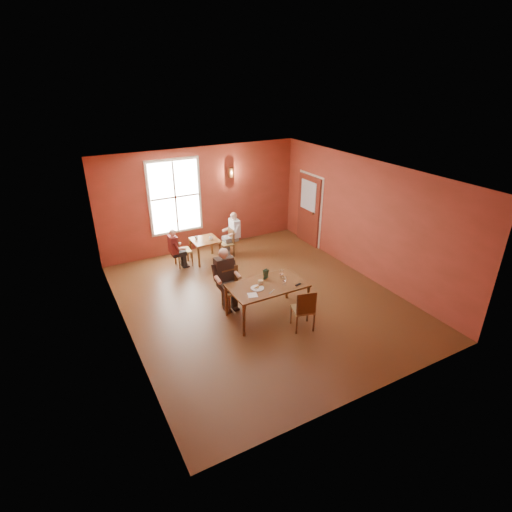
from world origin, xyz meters
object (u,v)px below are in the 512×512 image
chair_diner_main (233,289)px  diner_white (227,236)px  diner_main (234,282)px  chair_empty (303,308)px  second_table (206,250)px  diner_maroon (182,247)px  main_table (267,300)px  chair_diner_white (226,243)px  chair_diner_maroon (183,250)px

chair_diner_main → diner_white: (1.05, 2.60, 0.12)m
diner_main → chair_empty: diner_main is taller
chair_diner_main → second_table: 2.63m
diner_maroon → main_table: bearing=13.9°
chair_diner_white → chair_empty: bearing=178.5°
chair_diner_main → chair_empty: bearing=123.6°
diner_white → chair_diner_main: bearing=158.0°
chair_diner_main → chair_diner_maroon: size_ratio=1.05×
chair_diner_white → chair_diner_maroon: bearing=90.0°
chair_diner_main → second_table: chair_diner_main is taller
main_table → chair_diner_maroon: (-0.78, 3.25, 0.07)m
main_table → diner_white: 3.31m
second_table → chair_diner_maroon: chair_diner_maroon is taller
diner_white → main_table: bearing=170.4°
diner_white → diner_maroon: 1.36m
chair_diner_main → diner_maroon: diner_maroon is taller
second_table → diner_white: (0.68, 0.00, 0.29)m
chair_diner_maroon → diner_main: bearing=6.0°
diner_main → diner_maroon: 2.65m
main_table → diner_white: bearing=80.4°
diner_maroon → diner_main: bearing=6.7°
main_table → second_table: size_ratio=2.28×
main_table → diner_white: diner_white is taller
chair_empty → chair_diner_white: (0.10, 3.99, -0.06)m
second_table → chair_diner_main: bearing=-98.1°
chair_diner_main → chair_diner_white: chair_diner_main is taller
diner_white → diner_maroon: size_ratio=1.10×
chair_diner_main → chair_empty: size_ratio=1.03×
diner_main → second_table: (0.37, 2.63, -0.35)m
diner_white → chair_diner_maroon: diner_white is taller
main_table → chair_empty: bearing=-60.2°
chair_diner_white → diner_maroon: bearing=90.0°
diner_maroon → diner_white: bearing=90.0°
chair_diner_main → diner_white: 2.81m
chair_empty → chair_diner_maroon: bearing=122.0°
diner_main → diner_maroon: (-0.31, 2.63, -0.12)m
chair_empty → second_table: 4.03m
chair_diner_main → chair_empty: 1.66m
diner_main → chair_diner_white: diner_main is taller
diner_main → second_table: bearing=-98.1°
second_table → diner_white: bearing=0.0°
chair_empty → chair_diner_white: chair_empty is taller
chair_diner_main → chair_diner_maroon: (-0.28, 2.60, -0.02)m
chair_diner_main → diner_maroon: size_ratio=0.87×
chair_diner_main → diner_main: 0.20m
chair_diner_maroon → diner_maroon: 0.10m
diner_white → chair_diner_white: bearing=90.0°
chair_diner_white → diner_white: 0.20m
diner_main → chair_diner_maroon: size_ratio=1.47×
chair_diner_maroon → diner_maroon: size_ratio=0.83×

